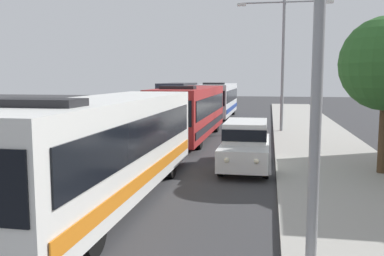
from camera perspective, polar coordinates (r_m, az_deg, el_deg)
bus_lead at (r=12.29m, az=-11.58°, el=-2.33°), size 2.58×11.72×3.21m
bus_second_in_line at (r=24.83m, az=-0.15°, el=2.43°), size 2.58×11.83×3.21m
bus_middle at (r=38.25m, az=3.64°, el=3.99°), size 2.58×10.91×3.21m
white_suv at (r=16.90m, az=7.38°, el=-1.99°), size 1.86×5.09×1.90m
box_truck_oncoming at (r=35.81m, az=-2.21°, el=3.84°), size 2.35×8.18×3.15m
streetlamp_mid at (r=27.92m, az=12.37°, el=10.22°), size 5.98×0.28×8.46m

